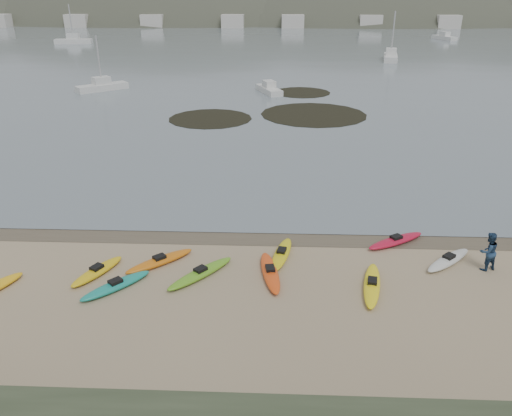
{
  "coord_description": "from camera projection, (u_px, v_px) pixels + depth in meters",
  "views": [
    {
      "loc": [
        0.97,
        -23.82,
        12.11
      ],
      "look_at": [
        0.0,
        0.0,
        1.5
      ],
      "focal_mm": 35.0,
      "sensor_mm": 36.0,
      "label": 1
    }
  ],
  "objects": [
    {
      "name": "kelp_mats",
      "position": [
        283.0,
        110.0,
        53.2
      ],
      "size": [
        20.03,
        21.53,
        0.04
      ],
      "color": "black",
      "rests_on": "water"
    },
    {
      "name": "kayaks",
      "position": [
        241.0,
        268.0,
        23.07
      ],
      "size": [
        23.11,
        8.08,
        0.34
      ],
      "color": "red",
      "rests_on": "ground"
    },
    {
      "name": "water",
      "position": [
        276.0,
        8.0,
        300.58
      ],
      "size": [
        1200.0,
        1200.0,
        0.0
      ],
      "primitive_type": "plane",
      "color": "slate",
      "rests_on": "ground"
    },
    {
      "name": "wet_sand",
      "position": [
        256.0,
        236.0,
        26.43
      ],
      "size": [
        60.0,
        60.0,
        0.0
      ],
      "primitive_type": "plane",
      "color": "brown",
      "rests_on": "ground"
    },
    {
      "name": "far_hills",
      "position": [
        369.0,
        60.0,
        208.79
      ],
      "size": [
        550.0,
        135.0,
        80.0
      ],
      "color": "#384235",
      "rests_on": "ground"
    },
    {
      "name": "moored_boats",
      "position": [
        261.0,
        51.0,
        97.51
      ],
      "size": [
        95.14,
        76.29,
        1.16
      ],
      "color": "silver",
      "rests_on": "ground"
    },
    {
      "name": "far_town",
      "position": [
        293.0,
        21.0,
        158.04
      ],
      "size": [
        199.0,
        5.0,
        4.0
      ],
      "color": "beige",
      "rests_on": "ground"
    },
    {
      "name": "ground",
      "position": [
        256.0,
        234.0,
        26.7
      ],
      "size": [
        600.0,
        600.0,
        0.0
      ],
      "primitive_type": "plane",
      "color": "tan",
      "rests_on": "ground"
    },
    {
      "name": "person_east",
      "position": [
        488.0,
        251.0,
        22.96
      ],
      "size": [
        1.1,
        0.98,
        1.89
      ],
      "primitive_type": "imported",
      "rotation": [
        0.0,
        0.0,
        3.47
      ],
      "color": "navy",
      "rests_on": "ground"
    }
  ]
}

